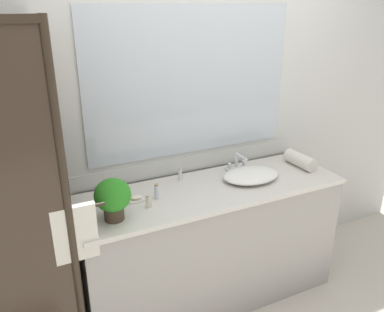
{
  "coord_description": "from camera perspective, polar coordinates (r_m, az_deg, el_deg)",
  "views": [
    {
      "loc": [
        -1.13,
        -2.02,
        2.03
      ],
      "look_at": [
        -0.15,
        0.0,
        1.15
      ],
      "focal_mm": 36.23,
      "sensor_mm": 36.0,
      "label": 1
    }
  ],
  "objects": [
    {
      "name": "ground_plane",
      "position": [
        3.08,
        2.67,
        -19.86
      ],
      "size": [
        8.0,
        8.0,
        0.0
      ],
      "primitive_type": "plane",
      "color": "beige"
    },
    {
      "name": "wall_back_with_mirror",
      "position": [
        2.72,
        -0.31,
        5.96
      ],
      "size": [
        4.4,
        0.06,
        2.6
      ],
      "color": "silver",
      "rests_on": "ground_plane"
    },
    {
      "name": "vanity_cabinet",
      "position": [
        2.81,
        2.74,
        -12.82
      ],
      "size": [
        1.8,
        0.58,
        0.9
      ],
      "color": "#9E9993",
      "rests_on": "ground_plane"
    },
    {
      "name": "sink_basin",
      "position": [
        2.71,
        8.69,
        -2.8
      ],
      "size": [
        0.41,
        0.29,
        0.06
      ],
      "primitive_type": "ellipsoid",
      "color": "white",
      "rests_on": "vanity_cabinet"
    },
    {
      "name": "faucet",
      "position": [
        2.84,
        6.69,
        -1.21
      ],
      "size": [
        0.17,
        0.16,
        0.13
      ],
      "color": "silver",
      "rests_on": "vanity_cabinet"
    },
    {
      "name": "potted_plant",
      "position": [
        2.19,
        -11.59,
        -5.94
      ],
      "size": [
        0.2,
        0.2,
        0.25
      ],
      "color": "#473828",
      "rests_on": "vanity_cabinet"
    },
    {
      "name": "soap_dish",
      "position": [
        2.43,
        -8.2,
        -6.25
      ],
      "size": [
        0.1,
        0.07,
        0.04
      ],
      "color": "silver",
      "rests_on": "vanity_cabinet"
    },
    {
      "name": "amenity_bottle_shampoo",
      "position": [
        2.33,
        -6.42,
        -6.66
      ],
      "size": [
        0.03,
        0.03,
        0.08
      ],
      "color": "silver",
      "rests_on": "vanity_cabinet"
    },
    {
      "name": "amenity_bottle_conditioner",
      "position": [
        2.42,
        -5.21,
        -5.24
      ],
      "size": [
        0.03,
        0.03,
        0.1
      ],
      "color": "silver",
      "rests_on": "vanity_cabinet"
    },
    {
      "name": "amenity_bottle_body_wash",
      "position": [
        2.66,
        -1.76,
        -2.73
      ],
      "size": [
        0.03,
        0.03,
        0.09
      ],
      "color": "silver",
      "rests_on": "vanity_cabinet"
    },
    {
      "name": "rolled_towel_near_edge",
      "position": [
        2.99,
        15.63,
        -0.59
      ],
      "size": [
        0.11,
        0.26,
        0.1
      ],
      "primitive_type": "cylinder",
      "rotation": [
        1.57,
        0.0,
        0.04
      ],
      "color": "silver",
      "rests_on": "vanity_cabinet"
    }
  ]
}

